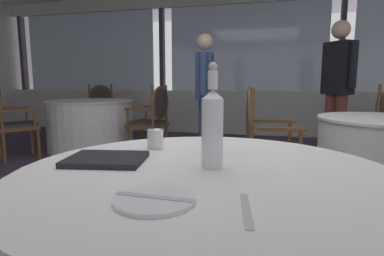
# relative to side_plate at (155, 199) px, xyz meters

# --- Properties ---
(ground_plane) EXTENTS (15.01, 15.01, 0.00)m
(ground_plane) POSITION_rel_side_plate_xyz_m (-0.23, 1.18, -0.76)
(ground_plane) COLOR #47384C
(window_wall_far) EXTENTS (10.69, 0.14, 2.73)m
(window_wall_far) POSITION_rel_side_plate_xyz_m (-0.23, 5.51, 0.33)
(window_wall_far) COLOR beige
(window_wall_far) RESTS_ON ground_plane
(side_plate) EXTENTS (0.20, 0.20, 0.01)m
(side_plate) POSITION_rel_side_plate_xyz_m (0.00, 0.00, 0.00)
(side_plate) COLOR white
(side_plate) RESTS_ON foreground_table
(butter_knife) EXTENTS (0.20, 0.03, 0.00)m
(butter_knife) POSITION_rel_side_plate_xyz_m (0.00, 0.00, 0.01)
(butter_knife) COLOR silver
(butter_knife) RESTS_ON foreground_table
(dinner_fork) EXTENTS (0.05, 0.19, 0.00)m
(dinner_fork) POSITION_rel_side_plate_xyz_m (0.22, -0.00, -0.00)
(dinner_fork) COLOR silver
(dinner_fork) RESTS_ON foreground_table
(water_bottle) EXTENTS (0.07, 0.07, 0.34)m
(water_bottle) POSITION_rel_side_plate_xyz_m (0.08, 0.33, 0.13)
(water_bottle) COLOR white
(water_bottle) RESTS_ON foreground_table
(wine_glass) EXTENTS (0.08, 0.08, 0.19)m
(wine_glass) POSITION_rel_side_plate_xyz_m (0.04, 0.55, 0.14)
(wine_glass) COLOR white
(wine_glass) RESTS_ON foreground_table
(water_tumbler) EXTENTS (0.07, 0.07, 0.08)m
(water_tumbler) POSITION_rel_side_plate_xyz_m (-0.21, 0.56, 0.04)
(water_tumbler) COLOR white
(water_tumbler) RESTS_ON foreground_table
(menu_book) EXTENTS (0.29, 0.25, 0.02)m
(menu_book) POSITION_rel_side_plate_xyz_m (-0.30, 0.31, 0.01)
(menu_book) COLOR black
(menu_book) RESTS_ON foreground_table
(background_table_0) EXTENTS (1.30, 1.30, 0.75)m
(background_table_0) POSITION_rel_side_plate_xyz_m (-2.40, 3.56, -0.38)
(background_table_0) COLOR white
(background_table_0) RESTS_ON ground_plane
(dining_chair_0_0) EXTENTS (0.66, 0.65, 0.93)m
(dining_chair_0_0) POSITION_rel_side_plate_xyz_m (-3.06, 2.71, -0.22)
(dining_chair_0_0) COLOR brown
(dining_chair_0_0) RESTS_ON ground_plane
(dining_chair_0_1) EXTENTS (0.52, 0.58, 0.98)m
(dining_chair_0_1) POSITION_rel_side_plate_xyz_m (-1.33, 3.42, -0.19)
(dining_chair_0_1) COLOR brown
(dining_chair_0_1) RESTS_ON ground_plane
(dining_chair_0_2) EXTENTS (0.64, 0.60, 0.99)m
(dining_chair_0_2) POSITION_rel_side_plate_xyz_m (-2.82, 4.56, -0.18)
(dining_chair_0_2) COLOR brown
(dining_chair_0_2) RESTS_ON ground_plane
(background_table_1) EXTENTS (1.01, 1.01, 0.75)m
(background_table_1) POSITION_rel_side_plate_xyz_m (1.14, 2.07, -0.38)
(background_table_1) COLOR white
(background_table_1) RESTS_ON ground_plane
(dining_chair_1_0) EXTENTS (0.51, 0.57, 0.98)m
(dining_chair_1_0) POSITION_rel_side_plate_xyz_m (0.21, 1.98, -0.19)
(dining_chair_1_0) COLOR brown
(dining_chair_1_0) RESTS_ON ground_plane
(diner_person_0) EXTENTS (0.24, 0.53, 1.62)m
(diner_person_0) POSITION_rel_side_plate_xyz_m (-0.56, 3.27, 0.17)
(diner_person_0) COLOR #334770
(diner_person_0) RESTS_ON ground_plane
(diner_person_1) EXTENTS (0.37, 0.45, 1.78)m
(diner_person_1) POSITION_rel_side_plate_xyz_m (1.07, 3.67, 0.27)
(diner_person_1) COLOR brown
(diner_person_1) RESTS_ON ground_plane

